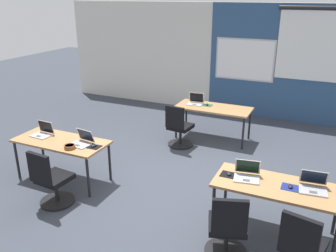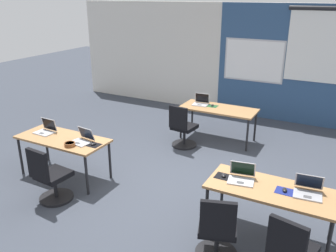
# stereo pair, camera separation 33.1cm
# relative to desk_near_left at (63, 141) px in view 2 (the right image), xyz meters

# --- Properties ---
(ground_plane) EXTENTS (24.00, 24.00, 0.00)m
(ground_plane) POSITION_rel_desk_near_left_xyz_m (1.75, 0.60, -0.66)
(ground_plane) COLOR #383D47
(back_wall_assembly) EXTENTS (10.00, 0.27, 2.80)m
(back_wall_assembly) POSITION_rel_desk_near_left_xyz_m (1.80, 4.79, 0.75)
(back_wall_assembly) COLOR silver
(back_wall_assembly) RESTS_ON ground
(desk_near_left) EXTENTS (1.60, 0.70, 0.72)m
(desk_near_left) POSITION_rel_desk_near_left_xyz_m (0.00, 0.00, 0.00)
(desk_near_left) COLOR #A37547
(desk_near_left) RESTS_ON ground
(desk_near_right) EXTENTS (1.60, 0.70, 0.72)m
(desk_near_right) POSITION_rel_desk_near_left_xyz_m (3.50, 0.00, 0.00)
(desk_near_right) COLOR #A37547
(desk_near_right) RESTS_ON ground
(desk_far_center) EXTENTS (1.60, 0.70, 0.72)m
(desk_far_center) POSITION_rel_desk_near_left_xyz_m (1.75, 2.80, 0.00)
(desk_far_center) COLOR #A37547
(desk_far_center) RESTS_ON ground
(laptop_near_right_inner) EXTENTS (0.38, 0.34, 0.23)m
(laptop_near_right_inner) POSITION_rel_desk_near_left_xyz_m (3.10, 0.02, 0.11)
(laptop_near_right_inner) COLOR #B7B7BC
(laptop_near_right_inner) RESTS_ON desk_near_right
(mousepad_near_right_inner) EXTENTS (0.22, 0.19, 0.00)m
(mousepad_near_right_inner) POSITION_rel_desk_near_left_xyz_m (2.86, 0.01, 0.06)
(mousepad_near_right_inner) COLOR black
(mousepad_near_right_inner) RESTS_ON desk_near_right
(mouse_near_right_inner) EXTENTS (0.09, 0.11, 0.03)m
(mouse_near_right_inner) POSITION_rel_desk_near_left_xyz_m (2.86, 0.01, 0.08)
(mouse_near_right_inner) COLOR black
(mouse_near_right_inner) RESTS_ON mousepad_near_right_inner
(chair_near_right_inner) EXTENTS (0.56, 0.61, 0.92)m
(chair_near_right_inner) POSITION_rel_desk_near_left_xyz_m (3.07, -0.73, -0.28)
(chair_near_right_inner) COLOR black
(chair_near_right_inner) RESTS_ON ground
(laptop_near_left_end) EXTENTS (0.34, 0.28, 0.24)m
(laptop_near_left_end) POSITION_rel_desk_near_left_xyz_m (-0.43, 0.05, 0.11)
(laptop_near_left_end) COLOR #B7B7BC
(laptop_near_left_end) RESTS_ON desk_near_left
(laptop_far_left) EXTENTS (0.35, 0.30, 0.24)m
(laptop_far_left) POSITION_rel_desk_near_left_xyz_m (1.32, 2.85, 0.11)
(laptop_far_left) COLOR #B7B7BC
(laptop_far_left) RESTS_ON desk_far_center
(mousepad_far_left) EXTENTS (0.22, 0.19, 0.00)m
(mousepad_far_left) POSITION_rel_desk_near_left_xyz_m (1.59, 2.86, 0.06)
(mousepad_far_left) COLOR #23512D
(mousepad_far_left) RESTS_ON desk_far_center
(mouse_far_left) EXTENTS (0.07, 0.11, 0.03)m
(mouse_far_left) POSITION_rel_desk_near_left_xyz_m (1.59, 2.86, 0.08)
(mouse_far_left) COLOR black
(mouse_far_left) RESTS_ON mousepad_far_left
(chair_far_left) EXTENTS (0.52, 0.56, 0.92)m
(chair_far_left) POSITION_rel_desk_near_left_xyz_m (1.25, 2.09, -0.28)
(chair_far_left) COLOR black
(chair_far_left) RESTS_ON ground
(laptop_near_right_end) EXTENTS (0.36, 0.34, 0.23)m
(laptop_near_right_end) POSITION_rel_desk_near_left_xyz_m (3.92, 0.08, 0.11)
(laptop_near_right_end) COLOR #9E9EA3
(laptop_near_right_end) RESTS_ON desk_near_right
(mousepad_near_right_end) EXTENTS (0.22, 0.19, 0.00)m
(mousepad_near_right_end) POSITION_rel_desk_near_left_xyz_m (3.66, 0.00, 0.06)
(mousepad_near_right_end) COLOR navy
(mousepad_near_right_end) RESTS_ON desk_near_right
(mouse_near_right_end) EXTENTS (0.07, 0.11, 0.03)m
(mouse_near_right_end) POSITION_rel_desk_near_left_xyz_m (3.66, 0.00, 0.08)
(mouse_near_right_end) COLOR black
(mouse_near_right_end) RESTS_ON mousepad_near_right_end
(laptop_near_left_inner) EXTENTS (0.37, 0.34, 0.23)m
(laptop_near_left_inner) POSITION_rel_desk_near_left_xyz_m (0.42, 0.02, 0.11)
(laptop_near_left_inner) COLOR #B7B7BC
(laptop_near_left_inner) RESTS_ON desk_near_left
(mousepad_near_left_inner) EXTENTS (0.22, 0.19, 0.00)m
(mousepad_near_left_inner) POSITION_rel_desk_near_left_xyz_m (0.66, 0.01, 0.06)
(mousepad_near_left_inner) COLOR black
(mousepad_near_left_inner) RESTS_ON desk_near_left
(mouse_near_left_inner) EXTENTS (0.08, 0.11, 0.03)m
(mouse_near_left_inner) POSITION_rel_desk_near_left_xyz_m (0.66, 0.01, 0.08)
(mouse_near_left_inner) COLOR black
(mouse_near_left_inner) RESTS_ON mousepad_near_left_inner
(chair_near_left_inner) EXTENTS (0.52, 0.56, 0.92)m
(chair_near_left_inner) POSITION_rel_desk_near_left_xyz_m (0.38, -0.71, -0.28)
(chair_near_left_inner) COLOR black
(chair_near_left_inner) RESTS_ON ground
(snack_bowl) EXTENTS (0.18, 0.18, 0.06)m
(snack_bowl) POSITION_rel_desk_near_left_xyz_m (0.35, -0.20, 0.10)
(snack_bowl) COLOR brown
(snack_bowl) RESTS_ON desk_near_left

